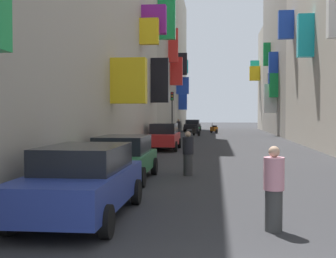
% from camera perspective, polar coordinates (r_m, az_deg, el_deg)
% --- Properties ---
extents(ground_plane, '(140.00, 140.00, 0.00)m').
position_cam_1_polar(ground_plane, '(33.82, 7.52, -1.67)').
color(ground_plane, '#2D2D30').
extents(building_left_mid_b, '(7.25, 14.00, 20.66)m').
position_cam_1_polar(building_left_mid_b, '(40.04, -4.45, 13.77)').
color(building_left_mid_b, '#9E9384').
rests_on(building_left_mid_b, ground).
extents(building_left_mid_c, '(7.31, 18.17, 16.84)m').
position_cam_1_polar(building_left_mid_c, '(55.45, -1.39, 8.50)').
color(building_left_mid_c, '#BCB29E').
rests_on(building_left_mid_c, ground).
extents(building_right_mid_b, '(7.21, 18.58, 19.20)m').
position_cam_1_polar(building_right_mid_b, '(49.32, 16.62, 10.60)').
color(building_right_mid_b, gray).
rests_on(building_right_mid_b, ground).
extents(building_right_far, '(7.38, 6.49, 13.10)m').
position_cam_1_polar(building_right_far, '(61.30, 14.41, 6.08)').
color(building_right_far, '#B2A899').
rests_on(building_right_far, ground).
extents(parked_car_black, '(1.97, 4.36, 1.38)m').
position_cam_1_polar(parked_car_black, '(53.66, 3.13, 0.50)').
color(parked_car_black, black).
rests_on(parked_car_black, ground).
extents(parked_car_green, '(1.95, 4.13, 1.43)m').
position_cam_1_polar(parked_car_green, '(14.76, -5.84, -3.54)').
color(parked_car_green, '#236638').
rests_on(parked_car_green, ground).
extents(parked_car_red, '(1.83, 4.16, 1.56)m').
position_cam_1_polar(parked_car_red, '(26.63, -0.54, -0.92)').
color(parked_car_red, '#B21E1E').
rests_on(parked_car_red, ground).
extents(parked_car_blue, '(1.96, 4.47, 1.49)m').
position_cam_1_polar(parked_car_blue, '(9.60, -10.82, -6.37)').
color(parked_car_blue, navy).
rests_on(parked_car_blue, ground).
extents(scooter_black, '(0.84, 1.90, 1.13)m').
position_cam_1_polar(scooter_black, '(42.98, 3.60, -0.25)').
color(scooter_black, black).
rests_on(scooter_black, ground).
extents(scooter_orange, '(0.85, 1.89, 1.13)m').
position_cam_1_polar(scooter_orange, '(48.40, 5.86, -0.00)').
color(scooter_orange, orange).
rests_on(scooter_orange, ground).
extents(scooter_green, '(0.49, 1.88, 1.13)m').
position_cam_1_polar(scooter_green, '(48.02, 3.85, -0.01)').
color(scooter_green, '#287F3D').
rests_on(scooter_green, ground).
extents(pedestrian_crossing, '(0.51, 0.51, 1.61)m').
position_cam_1_polar(pedestrian_crossing, '(42.06, 1.35, 0.16)').
color(pedestrian_crossing, '#393939').
rests_on(pedestrian_crossing, ground).
extents(pedestrian_near_left, '(0.49, 0.49, 1.58)m').
position_cam_1_polar(pedestrian_near_left, '(8.57, 13.28, -7.44)').
color(pedestrian_near_left, '#3B3B3B').
rests_on(pedestrian_near_left, ground).
extents(pedestrian_near_right, '(0.54, 0.54, 1.55)m').
position_cam_1_polar(pedestrian_near_right, '(15.67, 2.55, -3.15)').
color(pedestrian_near_right, '#343434').
rests_on(pedestrian_near_right, ground).
extents(traffic_light_near_corner, '(0.26, 0.34, 4.02)m').
position_cam_1_polar(traffic_light_near_corner, '(39.18, 0.53, 2.88)').
color(traffic_light_near_corner, '#2D2D2D').
rests_on(traffic_light_near_corner, ground).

